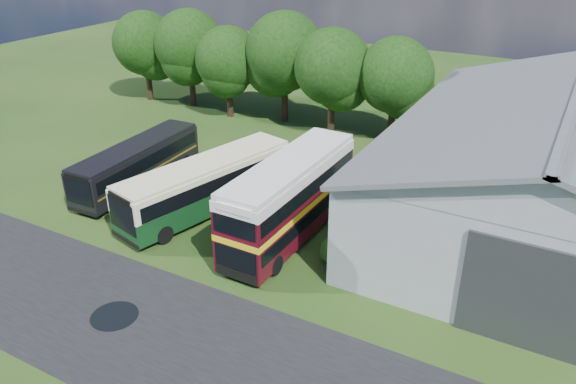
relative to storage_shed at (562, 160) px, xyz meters
The scene contains 16 objects.
ground 22.31m from the storage_shed, 133.18° to the right, with size 120.00×120.00×0.00m, color #1D3B12.
asphalt_road 22.84m from the storage_shed, 122.30° to the right, with size 60.00×8.00×0.02m, color black.
puddle 25.50m from the storage_shed, 130.99° to the right, with size 2.20×2.20×0.01m, color black.
storage_shed is the anchor object (origin of this frame).
tree_far_left 38.86m from the storage_shed, 168.09° to the left, with size 6.12×6.12×8.64m.
tree_left_a 34.12m from the storage_shed, 165.53° to the left, with size 6.46×6.46×9.12m.
tree_left_b 29.01m from the storage_shed, 164.98° to the left, with size 5.78×5.78×8.16m.
tree_mid 24.71m from the storage_shed, 159.03° to the left, with size 6.80×6.80×9.60m.
tree_right_a 19.68m from the storage_shed, 156.53° to the left, with size 6.26×6.26×8.83m.
tree_right_b 15.65m from the storage_shed, 146.47° to the left, with size 5.98×5.98×8.45m.
shrub_front 14.33m from the storage_shed, 133.27° to the right, with size 1.70×1.70×1.70m, color #194714.
shrub_mid 13.02m from the storage_shed, 139.65° to the right, with size 1.60×1.60×1.60m, color #194714.
shrub_back 11.90m from the storage_shed, 147.52° to the right, with size 1.80×1.80×1.80m, color #194714.
bus_green_single 20.78m from the storage_shed, 156.01° to the right, with size 5.60×12.33×3.31m.
bus_maroon_double 15.64m from the storage_shed, 145.94° to the right, with size 2.94×11.02×4.72m.
bus_dark_single 26.48m from the storage_shed, 163.16° to the right, with size 2.91×10.78×2.95m.
Camera 1 is at (15.52, -17.23, 16.66)m, focal length 35.00 mm.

